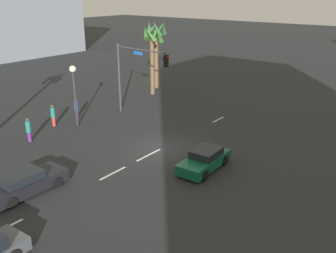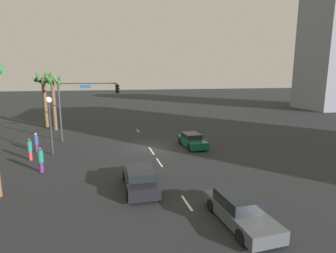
# 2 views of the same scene
# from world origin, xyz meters

# --- Properties ---
(ground_plane) EXTENTS (220.00, 220.00, 0.00)m
(ground_plane) POSITION_xyz_m (0.00, 0.00, 0.00)
(ground_plane) COLOR #232628
(lane_stripe_1) EXTENTS (1.86, 0.14, 0.01)m
(lane_stripe_1) POSITION_xyz_m (-12.27, 0.00, 0.01)
(lane_stripe_1) COLOR silver
(lane_stripe_1) RESTS_ON ground_plane
(lane_stripe_2) EXTENTS (2.24, 0.14, 0.01)m
(lane_stripe_2) POSITION_xyz_m (-5.00, 0.00, 0.01)
(lane_stripe_2) COLOR silver
(lane_stripe_2) RESTS_ON ground_plane
(lane_stripe_3) EXTENTS (2.52, 0.14, 0.01)m
(lane_stripe_3) POSITION_xyz_m (-1.50, 0.00, 0.01)
(lane_stripe_3) COLOR silver
(lane_stripe_3) RESTS_ON ground_plane
(lane_stripe_4) EXTENTS (1.83, 0.14, 0.01)m
(lane_stripe_4) POSITION_xyz_m (8.09, 0.00, 0.01)
(lane_stripe_4) COLOR silver
(lane_stripe_4) RESTS_ON ground_plane
(car_0) EXTENTS (4.64, 2.00, 1.33)m
(car_0) POSITION_xyz_m (-9.69, 2.22, 0.63)
(car_0) COLOR black
(car_0) RESTS_ON ground_plane
(car_1) EXTENTS (4.69, 2.00, 1.32)m
(car_1) POSITION_xyz_m (-14.74, -1.83, 0.61)
(car_1) COLOR #474C51
(car_1) RESTS_ON ground_plane
(car_2) EXTENTS (4.30, 1.97, 1.30)m
(car_2) POSITION_xyz_m (-0.88, -4.20, 0.61)
(car_2) COLOR #0F5138
(car_2) RESTS_ON ground_plane
(traffic_signal) EXTENTS (0.89, 6.33, 6.38)m
(traffic_signal) POSITION_xyz_m (4.32, 6.48, 4.39)
(traffic_signal) COLOR #38383D
(traffic_signal) RESTS_ON ground_plane
(streetlamp) EXTENTS (0.56, 0.56, 5.15)m
(streetlamp) POSITION_xyz_m (-0.58, 8.75, 3.69)
(streetlamp) COLOR #2D2D33
(streetlamp) RESTS_ON ground_plane
(pedestrian_0) EXTENTS (0.48, 0.48, 1.88)m
(pedestrian_0) POSITION_xyz_m (-5.13, 8.78, 0.99)
(pedestrian_0) COLOR #59266B
(pedestrian_0) RESTS_ON ground_plane
(pedestrian_1) EXTENTS (0.45, 0.45, 1.79)m
(pedestrian_1) POSITION_xyz_m (0.68, 10.31, 0.94)
(pedestrian_1) COLOR #59266B
(pedestrian_1) RESTS_ON ground_plane
(pedestrian_2) EXTENTS (0.47, 0.47, 1.86)m
(pedestrian_2) POSITION_xyz_m (-1.84, 10.27, 0.98)
(pedestrian_2) COLOR #BF3833
(pedestrian_2) RESTS_ON ground_plane
(palm_tree_0) EXTENTS (2.50, 2.39, 7.46)m
(palm_tree_0) POSITION_xyz_m (11.19, 10.20, 5.37)
(palm_tree_0) COLOR brown
(palm_tree_0) RESTS_ON ground_plane
(palm_tree_2) EXTENTS (2.54, 2.60, 7.77)m
(palm_tree_2) POSITION_xyz_m (13.83, 11.73, 5.36)
(palm_tree_2) COLOR brown
(palm_tree_2) RESTS_ON ground_plane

